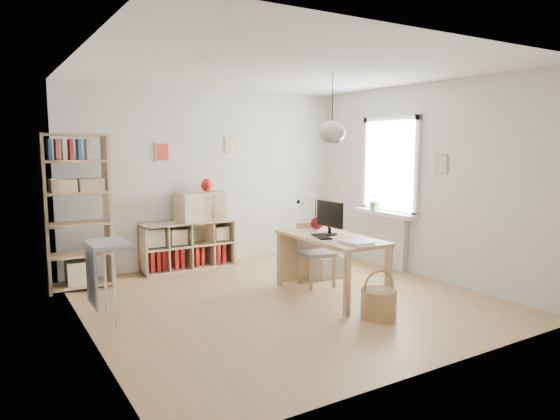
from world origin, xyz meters
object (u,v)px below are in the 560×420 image
cube_shelf (186,249)px  drawer_chest (201,206)px  desk (330,243)px  monitor (330,216)px  storage_chest (321,262)px  chair (314,250)px  tall_bookshelf (76,205)px

cube_shelf → drawer_chest: drawer_chest is taller
drawer_chest → desk: bearing=-81.1°
cube_shelf → monitor: monitor is taller
storage_chest → monitor: 1.18m
desk → storage_chest: desk is taller
cube_shelf → chair: (1.14, -1.72, 0.17)m
cube_shelf → desk: bearing=-65.4°
storage_chest → drawer_chest: drawer_chest is taller
cube_shelf → chair: size_ratio=1.70×
cube_shelf → chair: chair is taller
desk → tall_bookshelf: bearing=143.0°
cube_shelf → tall_bookshelf: 1.77m
chair → cube_shelf: bearing=130.1°
monitor → cube_shelf: bearing=115.8°
desk → cube_shelf: size_ratio=1.07×
desk → cube_shelf: bearing=114.6°
cube_shelf → chair: 2.07m
tall_bookshelf → desk: bearing=-37.0°
desk → drawer_chest: 2.35m
tall_bookshelf → drawer_chest: size_ratio=2.65×
chair → drawer_chest: (-0.91, 1.68, 0.47)m
chair → tall_bookshelf: bearing=158.5°
desk → storage_chest: 1.06m
chair → monitor: 0.68m
storage_chest → monitor: monitor is taller
desk → drawer_chest: bearing=109.9°
desk → tall_bookshelf: tall_bookshelf is taller
desk → tall_bookshelf: size_ratio=0.75×
cube_shelf → monitor: (1.06, -2.16, 0.68)m
desk → drawer_chest: size_ratio=1.99×
monitor → drawer_chest: 2.27m
chair → drawer_chest: size_ratio=1.09×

